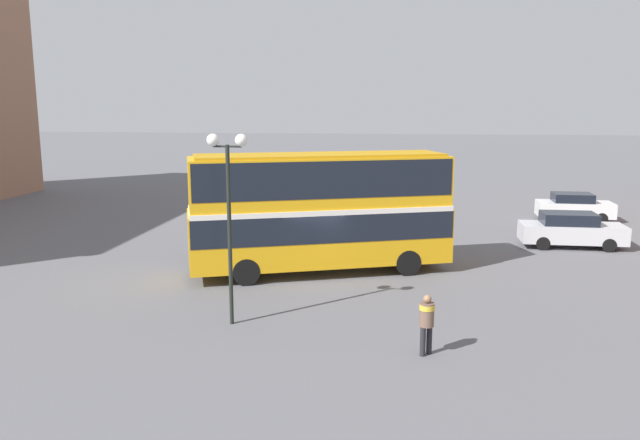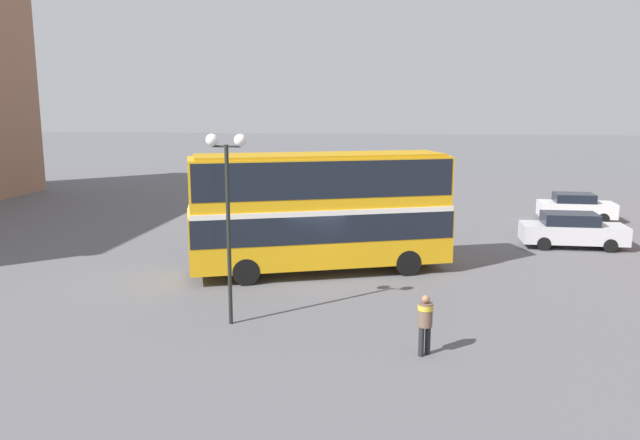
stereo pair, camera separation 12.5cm
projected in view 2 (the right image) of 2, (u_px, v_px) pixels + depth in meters
name	position (u px, v px, depth m)	size (l,w,h in m)	color
ground_plane	(314.00, 276.00, 24.13)	(240.00, 240.00, 0.00)	#5B5B60
double_decker_bus	(320.00, 206.00, 24.16)	(10.35, 5.88, 4.68)	gold
pedestrian_foreground	(425.00, 318.00, 16.34)	(0.57, 0.57, 1.65)	#232328
parked_car_kerb_near	(576.00, 207.00, 35.35)	(4.13, 1.88, 1.59)	silver
parked_car_kerb_far	(572.00, 230.00, 28.81)	(4.63, 1.79, 1.62)	silver
street_lamp_twin_globe	(227.00, 182.00, 18.11)	(1.21, 0.37, 5.71)	black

